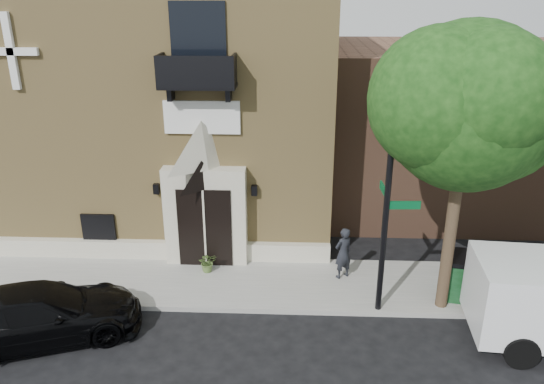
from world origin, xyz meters
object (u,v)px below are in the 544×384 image
(black_sedan, at_px, (39,314))
(dumpster, at_px, (481,278))
(pedestrian_near, at_px, (343,253))
(fire_hydrant, at_px, (472,297))
(street_sign, at_px, (387,208))

(black_sedan, relative_size, dumpster, 2.41)
(black_sedan, relative_size, pedestrian_near, 3.08)
(fire_hydrant, distance_m, dumpster, 0.81)
(street_sign, distance_m, pedestrian_near, 2.92)
(street_sign, relative_size, dumpster, 2.87)
(street_sign, height_order, dumpster, street_sign)
(black_sedan, distance_m, pedestrian_near, 8.65)
(fire_hydrant, bearing_deg, black_sedan, -172.12)
(fire_hydrant, bearing_deg, dumpster, 58.13)
(dumpster, distance_m, pedestrian_near, 3.98)
(black_sedan, xyz_separation_m, pedestrian_near, (8.02, 3.24, 0.24))
(fire_hydrant, bearing_deg, pedestrian_near, 154.41)
(dumpster, bearing_deg, fire_hydrant, -110.98)
(pedestrian_near, bearing_deg, dumpster, 132.70)
(black_sedan, bearing_deg, street_sign, -100.64)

